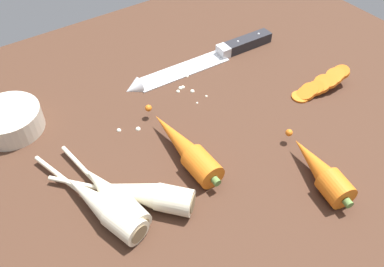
% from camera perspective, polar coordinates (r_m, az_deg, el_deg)
% --- Properties ---
extents(ground_plane, '(1.20, 0.90, 0.04)m').
position_cam_1_polar(ground_plane, '(0.72, -0.91, -1.05)').
color(ground_plane, '#42281C').
extents(chefs_knife, '(0.35, 0.05, 0.04)m').
position_cam_1_polar(chefs_knife, '(0.85, 1.17, 9.99)').
color(chefs_knife, silver).
rests_on(chefs_knife, ground_plane).
extents(whole_carrot, '(0.04, 0.21, 0.04)m').
position_cam_1_polar(whole_carrot, '(0.65, -0.98, -1.99)').
color(whole_carrot, orange).
rests_on(whole_carrot, ground_plane).
extents(whole_carrot_second, '(0.07, 0.16, 0.04)m').
position_cam_1_polar(whole_carrot_second, '(0.65, 17.49, -4.95)').
color(whole_carrot_second, orange).
rests_on(whole_carrot_second, ground_plane).
extents(parsnip_front, '(0.06, 0.21, 0.04)m').
position_cam_1_polar(parsnip_front, '(0.60, -11.09, -8.58)').
color(parsnip_front, beige).
rests_on(parsnip_front, ground_plane).
extents(parsnip_mid_left, '(0.16, 0.18, 0.04)m').
position_cam_1_polar(parsnip_mid_left, '(0.60, -6.78, -8.33)').
color(parsnip_mid_left, beige).
rests_on(parsnip_mid_left, ground_plane).
extents(parsnip_mid_right, '(0.09, 0.22, 0.04)m').
position_cam_1_polar(parsnip_mid_right, '(0.60, -12.51, -9.71)').
color(parsnip_mid_right, beige).
rests_on(parsnip_mid_right, ground_plane).
extents(carrot_slice_stack, '(0.13, 0.04, 0.04)m').
position_cam_1_polar(carrot_slice_stack, '(0.82, 17.60, 6.56)').
color(carrot_slice_stack, orange).
rests_on(carrot_slice_stack, ground_plane).
extents(prep_bowl, '(0.11, 0.11, 0.04)m').
position_cam_1_polar(prep_bowl, '(0.76, -24.11, 1.76)').
color(prep_bowl, beige).
rests_on(prep_bowl, ground_plane).
extents(mince_crumbs, '(0.24, 0.09, 0.01)m').
position_cam_1_polar(mince_crumbs, '(0.77, -2.50, 5.38)').
color(mince_crumbs, silver).
rests_on(mince_crumbs, ground_plane).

